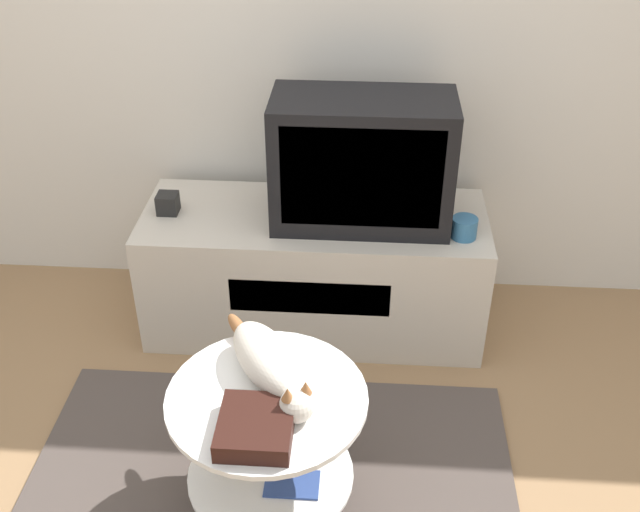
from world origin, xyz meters
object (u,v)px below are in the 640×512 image
(cat, at_px, (269,363))
(speaker, at_px, (168,203))
(dvd_box, at_px, (256,427))
(tv, at_px, (362,162))

(cat, bearing_deg, speaker, 177.68)
(dvd_box, bearing_deg, tv, 77.26)
(cat, bearing_deg, dvd_box, -34.77)
(tv, height_order, dvd_box, tv)
(tv, relative_size, dvd_box, 3.10)
(tv, xyz_separation_m, cat, (-0.24, -0.91, -0.21))
(dvd_box, distance_m, cat, 0.22)
(speaker, height_order, dvd_box, speaker)
(tv, distance_m, cat, 0.96)
(tv, height_order, cat, tv)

